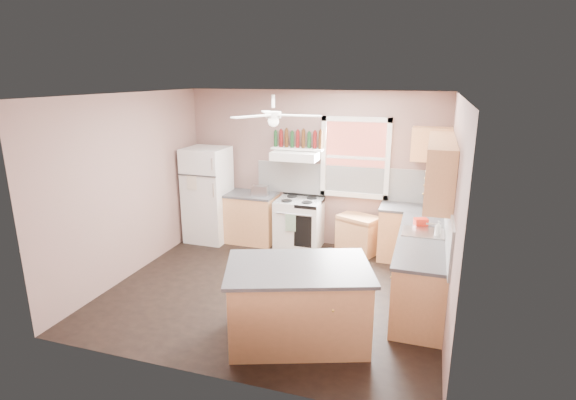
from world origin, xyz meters
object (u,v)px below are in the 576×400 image
(stove, at_px, (299,223))
(cart, at_px, (358,234))
(toaster, at_px, (260,191))
(refrigerator, at_px, (208,195))
(island, at_px, (298,305))

(stove, xyz_separation_m, cart, (1.03, 0.05, -0.11))
(toaster, height_order, stove, toaster)
(refrigerator, xyz_separation_m, stove, (1.68, 0.15, -0.42))
(toaster, relative_size, island, 0.19)
(toaster, height_order, cart, toaster)
(cart, bearing_deg, toaster, -151.46)
(refrigerator, xyz_separation_m, toaster, (0.99, 0.06, 0.14))
(toaster, relative_size, cart, 0.43)
(refrigerator, bearing_deg, stove, 5.69)
(stove, distance_m, cart, 1.04)
(toaster, bearing_deg, island, -69.08)
(island, bearing_deg, stove, 86.65)
(stove, bearing_deg, refrigerator, -175.71)
(toaster, distance_m, stove, 0.90)
(toaster, xyz_separation_m, island, (1.50, -2.68, -0.56))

